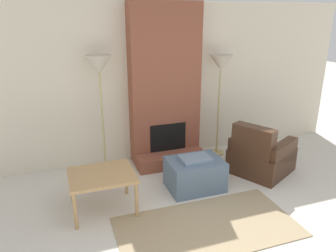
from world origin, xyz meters
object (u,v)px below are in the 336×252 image
at_px(side_table, 102,178).
at_px(floor_lamp_left, 99,70).
at_px(floor_lamp_right, 221,68).
at_px(armchair, 260,157).
at_px(ottoman, 195,174).

xyz_separation_m(side_table, floor_lamp_left, (0.21, 1.16, 1.16)).
xyz_separation_m(side_table, floor_lamp_right, (2.22, 1.16, 1.09)).
distance_m(armchair, floor_lamp_right, 1.60).
bearing_deg(side_table, floor_lamp_right, 27.51).
relative_size(side_table, floor_lamp_left, 0.44).
distance_m(ottoman, armchair, 1.17).
distance_m(ottoman, floor_lamp_left, 2.07).
bearing_deg(floor_lamp_right, floor_lamp_left, 180.00).
xyz_separation_m(floor_lamp_left, floor_lamp_right, (2.01, 0.00, -0.07)).
bearing_deg(armchair, floor_lamp_right, -11.20).
relative_size(armchair, side_table, 1.39).
relative_size(armchair, floor_lamp_left, 0.61).
bearing_deg(ottoman, floor_lamp_left, 137.52).
relative_size(armchair, floor_lamp_right, 0.64).
xyz_separation_m(armchair, side_table, (-2.50, -0.24, 0.19)).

